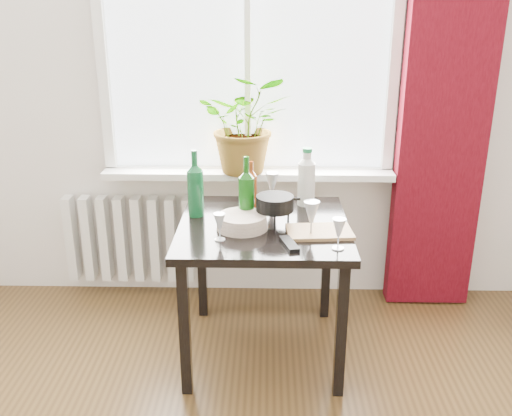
{
  "coord_description": "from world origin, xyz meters",
  "views": [
    {
      "loc": [
        0.12,
        -1.11,
        1.8
      ],
      "look_at": [
        0.06,
        1.55,
        0.82
      ],
      "focal_mm": 40.0,
      "sensor_mm": 36.0,
      "label": 1
    }
  ],
  "objects_px": {
    "wine_bottle_right": "(246,189)",
    "wineglass_back_center": "(272,187)",
    "wineglass_front_right": "(311,219)",
    "plate_stack": "(242,222)",
    "wine_bottle_left": "(195,183)",
    "wineglass_front_left": "(220,227)",
    "radiator": "(130,239)",
    "wineglass_back_left": "(248,188)",
    "table": "(264,241)",
    "bottle_amber": "(251,184)",
    "fondue_pot": "(275,210)",
    "tv_remote": "(289,244)",
    "cleaning_bottle": "(307,176)",
    "potted_plant": "(247,124)",
    "cutting_board": "(319,232)",
    "wineglass_far_right": "(339,234)"
  },
  "relations": [
    {
      "from": "wine_bottle_right",
      "to": "wineglass_back_center",
      "type": "xyz_separation_m",
      "value": [
        0.13,
        0.28,
        -0.08
      ]
    },
    {
      "from": "fondue_pot",
      "to": "table",
      "type": "bearing_deg",
      "value": -177.44
    },
    {
      "from": "radiator",
      "to": "wineglass_front_right",
      "type": "distance_m",
      "value": 1.41
    },
    {
      "from": "cleaning_bottle",
      "to": "wineglass_front_left",
      "type": "distance_m",
      "value": 0.67
    },
    {
      "from": "table",
      "to": "plate_stack",
      "type": "relative_size",
      "value": 3.32
    },
    {
      "from": "wineglass_back_center",
      "to": "tv_remote",
      "type": "xyz_separation_m",
      "value": [
        0.08,
        -0.58,
        -0.08
      ]
    },
    {
      "from": "wineglass_front_right",
      "to": "cleaning_bottle",
      "type": "bearing_deg",
      "value": 89.7
    },
    {
      "from": "fondue_pot",
      "to": "cutting_board",
      "type": "distance_m",
      "value": 0.26
    },
    {
      "from": "fondue_pot",
      "to": "tv_remote",
      "type": "height_order",
      "value": "fondue_pot"
    },
    {
      "from": "wineglass_back_left",
      "to": "fondue_pot",
      "type": "relative_size",
      "value": 0.7
    },
    {
      "from": "radiator",
      "to": "potted_plant",
      "type": "bearing_deg",
      "value": -5.15
    },
    {
      "from": "table",
      "to": "wine_bottle_left",
      "type": "xyz_separation_m",
      "value": [
        -0.35,
        0.11,
        0.27
      ]
    },
    {
      "from": "plate_stack",
      "to": "fondue_pot",
      "type": "height_order",
      "value": "fondue_pot"
    },
    {
      "from": "radiator",
      "to": "fondue_pot",
      "type": "bearing_deg",
      "value": -34.58
    },
    {
      "from": "wineglass_far_right",
      "to": "wineglass_back_left",
      "type": "height_order",
      "value": "wineglass_back_left"
    },
    {
      "from": "wineglass_front_right",
      "to": "plate_stack",
      "type": "distance_m",
      "value": 0.35
    },
    {
      "from": "bottle_amber",
      "to": "fondue_pot",
      "type": "xyz_separation_m",
      "value": [
        0.13,
        -0.23,
        -0.06
      ]
    },
    {
      "from": "table",
      "to": "radiator",
      "type": "bearing_deg",
      "value": 143.46
    },
    {
      "from": "fondue_pot",
      "to": "cutting_board",
      "type": "height_order",
      "value": "fondue_pot"
    },
    {
      "from": "fondue_pot",
      "to": "wineglass_back_left",
      "type": "bearing_deg",
      "value": 108.99
    },
    {
      "from": "potted_plant",
      "to": "plate_stack",
      "type": "height_order",
      "value": "potted_plant"
    },
    {
      "from": "wineglass_front_right",
      "to": "wineglass_front_left",
      "type": "height_order",
      "value": "wineglass_front_right"
    },
    {
      "from": "potted_plant",
      "to": "bottle_amber",
      "type": "bearing_deg",
      "value": -84.21
    },
    {
      "from": "cutting_board",
      "to": "wineglass_front_left",
      "type": "bearing_deg",
      "value": -169.0
    },
    {
      "from": "cleaning_bottle",
      "to": "wineglass_back_center",
      "type": "bearing_deg",
      "value": 172.58
    },
    {
      "from": "table",
      "to": "fondue_pot",
      "type": "height_order",
      "value": "fondue_pot"
    },
    {
      "from": "table",
      "to": "potted_plant",
      "type": "bearing_deg",
      "value": 100.51
    },
    {
      "from": "wineglass_far_right",
      "to": "wineglass_back_left",
      "type": "xyz_separation_m",
      "value": [
        -0.43,
        0.64,
        0.0
      ]
    },
    {
      "from": "wineglass_back_center",
      "to": "tv_remote",
      "type": "bearing_deg",
      "value": -82.36
    },
    {
      "from": "wineglass_back_center",
      "to": "fondue_pot",
      "type": "distance_m",
      "value": 0.31
    },
    {
      "from": "wine_bottle_right",
      "to": "wineglass_front_left",
      "type": "bearing_deg",
      "value": -114.93
    },
    {
      "from": "wine_bottle_left",
      "to": "wineglass_front_left",
      "type": "distance_m",
      "value": 0.37
    },
    {
      "from": "wine_bottle_left",
      "to": "bottle_amber",
      "type": "xyz_separation_m",
      "value": [
        0.28,
        0.12,
        -0.05
      ]
    },
    {
      "from": "wineglass_front_right",
      "to": "wineglass_front_left",
      "type": "relative_size",
      "value": 1.33
    },
    {
      "from": "wine_bottle_left",
      "to": "wineglass_front_left",
      "type": "height_order",
      "value": "wine_bottle_left"
    },
    {
      "from": "tv_remote",
      "to": "cutting_board",
      "type": "bearing_deg",
      "value": 28.71
    },
    {
      "from": "wineglass_far_right",
      "to": "wineglass_back_left",
      "type": "bearing_deg",
      "value": 123.53
    },
    {
      "from": "wineglass_front_left",
      "to": "plate_stack",
      "type": "relative_size",
      "value": 0.53
    },
    {
      "from": "fondue_pot",
      "to": "wine_bottle_right",
      "type": "bearing_deg",
      "value": 163.21
    },
    {
      "from": "potted_plant",
      "to": "wineglass_front_right",
      "type": "xyz_separation_m",
      "value": [
        0.33,
        -0.72,
        -0.3
      ]
    },
    {
      "from": "tv_remote",
      "to": "cutting_board",
      "type": "distance_m",
      "value": 0.21
    },
    {
      "from": "wine_bottle_right",
      "to": "cutting_board",
      "type": "height_order",
      "value": "wine_bottle_right"
    },
    {
      "from": "potted_plant",
      "to": "cutting_board",
      "type": "xyz_separation_m",
      "value": [
        0.37,
        -0.68,
        -0.38
      ]
    },
    {
      "from": "wineglass_back_left",
      "to": "fondue_pot",
      "type": "bearing_deg",
      "value": -67.05
    },
    {
      "from": "potted_plant",
      "to": "cutting_board",
      "type": "distance_m",
      "value": 0.87
    },
    {
      "from": "wineglass_back_left",
      "to": "wineglass_front_left",
      "type": "relative_size",
      "value": 1.12
    },
    {
      "from": "radiator",
      "to": "wineglass_back_left",
      "type": "relative_size",
      "value": 5.29
    },
    {
      "from": "wineglass_far_right",
      "to": "plate_stack",
      "type": "distance_m",
      "value": 0.51
    },
    {
      "from": "table",
      "to": "bottle_amber",
      "type": "distance_m",
      "value": 0.33
    },
    {
      "from": "bottle_amber",
      "to": "wineglass_front_right",
      "type": "xyz_separation_m",
      "value": [
        0.3,
        -0.39,
        -0.04
      ]
    }
  ]
}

